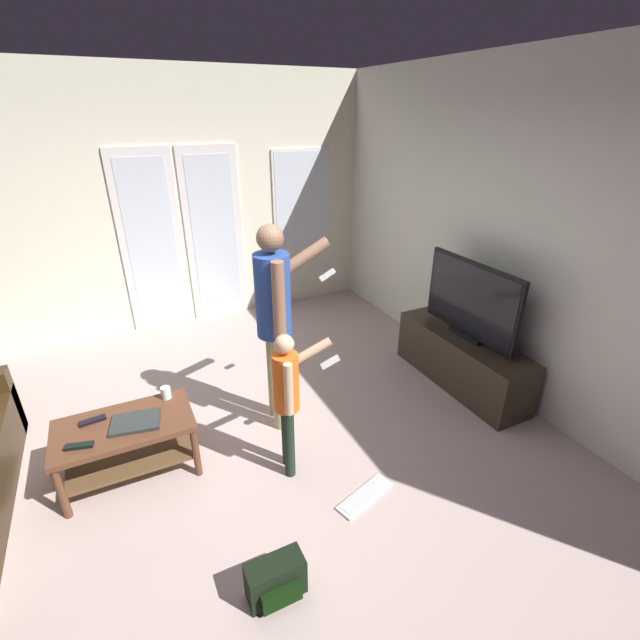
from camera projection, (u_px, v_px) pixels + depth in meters
The scene contains 14 objects.
ground_plane at pixel (231, 466), 3.26m from camera, with size 5.21×5.52×0.02m, color #BAA39C.
wall_back_with_doors at pixel (160, 209), 4.89m from camera, with size 5.21×0.09×2.86m.
wall_right_plain at pixel (518, 238), 3.66m from camera, with size 0.06×5.52×2.83m.
coffee_table at pixel (127, 438), 3.05m from camera, with size 0.91×0.51×0.44m.
tv_stand at pixel (462, 360), 4.13m from camera, with size 0.42×1.41×0.50m.
flat_screen_tv at pixel (471, 301), 3.87m from camera, with size 0.08×1.06×0.71m.
person_adult at pixel (276, 312), 3.31m from camera, with size 0.72×0.45×1.67m.
person_child at pixel (288, 393), 2.95m from camera, with size 0.51×0.29×1.10m.
backpack at pixel (276, 580), 2.33m from camera, with size 0.31×0.18×0.24m.
loose_keyboard at pixel (365, 496), 2.98m from camera, with size 0.46×0.26×0.02m.
laptop_closed at pixel (136, 422), 2.99m from camera, with size 0.32×0.23×0.02m, color #29302F.
cup_near_edge at pixel (166, 393), 3.25m from camera, with size 0.07×0.07×0.09m, color white.
tv_remote_black at pixel (93, 421), 3.01m from camera, with size 0.17×0.05×0.02m, color black.
dvd_remote_slim at pixel (79, 446), 2.78m from camera, with size 0.17×0.05×0.02m, color black.
Camera 1 is at (-0.49, -2.51, 2.37)m, focal length 24.63 mm.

